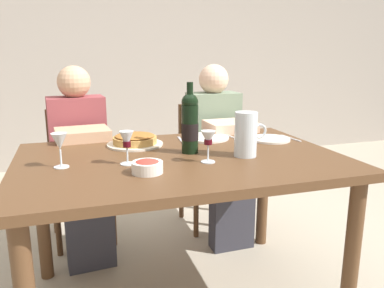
# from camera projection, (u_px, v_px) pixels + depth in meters

# --- Properties ---
(back_wall) EXTENTS (8.00, 0.10, 2.80)m
(back_wall) POSITION_uv_depth(u_px,v_px,m) (112.00, 37.00, 4.15)
(back_wall) COLOR #A3998E
(back_wall) RESTS_ON ground
(dining_table) EXTENTS (1.50, 1.00, 0.76)m
(dining_table) POSITION_uv_depth(u_px,v_px,m) (181.00, 175.00, 1.83)
(dining_table) COLOR brown
(dining_table) RESTS_ON ground
(wine_bottle) EXTENTS (0.08, 0.08, 0.34)m
(wine_bottle) POSITION_uv_depth(u_px,v_px,m) (190.00, 123.00, 1.85)
(wine_bottle) COLOR black
(wine_bottle) RESTS_ON dining_table
(water_pitcher) EXTENTS (0.16, 0.11, 0.21)m
(water_pitcher) POSITION_uv_depth(u_px,v_px,m) (246.00, 137.00, 1.80)
(water_pitcher) COLOR silver
(water_pitcher) RESTS_ON dining_table
(baked_tart) EXTENTS (0.29, 0.29, 0.06)m
(baked_tart) POSITION_uv_depth(u_px,v_px,m) (135.00, 140.00, 2.02)
(baked_tart) COLOR silver
(baked_tart) RESTS_ON dining_table
(salad_bowl) EXTENTS (0.13, 0.13, 0.06)m
(salad_bowl) POSITION_uv_depth(u_px,v_px,m) (147.00, 166.00, 1.56)
(salad_bowl) COLOR white
(salad_bowl) RESTS_ON dining_table
(wine_glass_left_diner) EXTENTS (0.07, 0.07, 0.14)m
(wine_glass_left_diner) POSITION_uv_depth(u_px,v_px,m) (208.00, 140.00, 1.69)
(wine_glass_left_diner) COLOR silver
(wine_glass_left_diner) RESTS_ON dining_table
(wine_glass_right_diner) EXTENTS (0.06, 0.06, 0.15)m
(wine_glass_right_diner) POSITION_uv_depth(u_px,v_px,m) (127.00, 141.00, 1.66)
(wine_glass_right_diner) COLOR silver
(wine_glass_right_diner) RESTS_ON dining_table
(wine_glass_centre) EXTENTS (0.07, 0.07, 0.15)m
(wine_glass_centre) POSITION_uv_depth(u_px,v_px,m) (60.00, 143.00, 1.61)
(wine_glass_centre) COLOR silver
(wine_glass_centre) RESTS_ON dining_table
(dinner_plate_left_setting) EXTENTS (0.22, 0.22, 0.01)m
(dinner_plate_left_setting) POSITION_uv_depth(u_px,v_px,m) (270.00, 139.00, 2.14)
(dinner_plate_left_setting) COLOR white
(dinner_plate_left_setting) RESTS_ON dining_table
(dinner_plate_right_setting) EXTENTS (0.25, 0.25, 0.01)m
(dinner_plate_right_setting) POSITION_uv_depth(u_px,v_px,m) (206.00, 138.00, 2.18)
(dinner_plate_right_setting) COLOR white
(dinner_plate_right_setting) RESTS_ON dining_table
(fork_left_setting) EXTENTS (0.02, 0.16, 0.00)m
(fork_left_setting) POSITION_uv_depth(u_px,v_px,m) (245.00, 141.00, 2.10)
(fork_left_setting) COLOR silver
(fork_left_setting) RESTS_ON dining_table
(knife_left_setting) EXTENTS (0.03, 0.18, 0.00)m
(knife_left_setting) POSITION_uv_depth(u_px,v_px,m) (291.00, 138.00, 2.18)
(knife_left_setting) COLOR silver
(knife_left_setting) RESTS_ON dining_table
(knife_right_setting) EXTENTS (0.02, 0.18, 0.00)m
(knife_right_setting) POSITION_uv_depth(u_px,v_px,m) (231.00, 137.00, 2.22)
(knife_right_setting) COLOR silver
(knife_right_setting) RESTS_ON dining_table
(spoon_right_setting) EXTENTS (0.03, 0.16, 0.00)m
(spoon_right_setting) POSITION_uv_depth(u_px,v_px,m) (181.00, 140.00, 2.14)
(spoon_right_setting) COLOR silver
(spoon_right_setting) RESTS_ON dining_table
(chair_left) EXTENTS (0.43, 0.43, 0.87)m
(chair_left) POSITION_uv_depth(u_px,v_px,m) (79.00, 165.00, 2.59)
(chair_left) COLOR brown
(chair_left) RESTS_ON ground
(diner_left) EXTENTS (0.36, 0.52, 1.16)m
(diner_left) POSITION_uv_depth(u_px,v_px,m) (81.00, 157.00, 2.34)
(diner_left) COLOR #8E3D42
(diner_left) RESTS_ON ground
(chair_right) EXTENTS (0.41, 0.41, 0.87)m
(chair_right) POSITION_uv_depth(u_px,v_px,m) (207.00, 156.00, 2.83)
(chair_right) COLOR brown
(chair_right) RESTS_ON ground
(diner_right) EXTENTS (0.34, 0.51, 1.16)m
(diner_right) POSITION_uv_depth(u_px,v_px,m) (219.00, 147.00, 2.58)
(diner_right) COLOR gray
(diner_right) RESTS_ON ground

